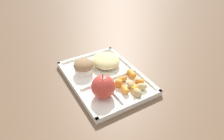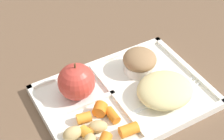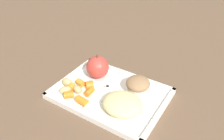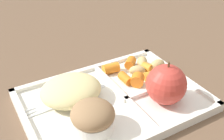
{
  "view_description": "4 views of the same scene",
  "coord_description": "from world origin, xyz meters",
  "px_view_note": "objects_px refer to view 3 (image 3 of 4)",
  "views": [
    {
      "loc": [
        -0.52,
        0.28,
        0.46
      ],
      "look_at": [
        -0.04,
        -0.01,
        0.06
      ],
      "focal_mm": 33.19,
      "sensor_mm": 36.0,
      "label": 1
    },
    {
      "loc": [
        -0.27,
        -0.42,
        0.54
      ],
      "look_at": [
        -0.01,
        0.03,
        0.06
      ],
      "focal_mm": 56.71,
      "sensor_mm": 36.0,
      "label": 2
    },
    {
      "loc": [
        0.3,
        -0.46,
        0.47
      ],
      "look_at": [
        -0.02,
        0.05,
        0.06
      ],
      "focal_mm": 36.76,
      "sensor_mm": 36.0,
      "label": 3
    },
    {
      "loc": [
        0.21,
        0.36,
        0.34
      ],
      "look_at": [
        -0.01,
        -0.02,
        0.07
      ],
      "focal_mm": 44.4,
      "sensor_mm": 36.0,
      "label": 4
    }
  ],
  "objects_px": {
    "bran_muffin": "(138,85)",
    "lunch_tray": "(110,94)",
    "green_apple": "(98,67)",
    "plastic_fork": "(130,112)"
  },
  "relations": [
    {
      "from": "bran_muffin",
      "to": "lunch_tray",
      "type": "bearing_deg",
      "value": -143.2
    },
    {
      "from": "lunch_tray",
      "to": "green_apple",
      "type": "bearing_deg",
      "value": 147.69
    },
    {
      "from": "bran_muffin",
      "to": "green_apple",
      "type": "bearing_deg",
      "value": 180.0
    },
    {
      "from": "green_apple",
      "to": "bran_muffin",
      "type": "bearing_deg",
      "value": 0.0
    },
    {
      "from": "bran_muffin",
      "to": "plastic_fork",
      "type": "relative_size",
      "value": 0.44
    },
    {
      "from": "green_apple",
      "to": "bran_muffin",
      "type": "distance_m",
      "value": 0.15
    },
    {
      "from": "green_apple",
      "to": "plastic_fork",
      "type": "distance_m",
      "value": 0.2
    },
    {
      "from": "lunch_tray",
      "to": "bran_muffin",
      "type": "relative_size",
      "value": 4.6
    },
    {
      "from": "bran_muffin",
      "to": "plastic_fork",
      "type": "bearing_deg",
      "value": -75.01
    },
    {
      "from": "green_apple",
      "to": "bran_muffin",
      "type": "relative_size",
      "value": 1.16
    }
  ]
}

